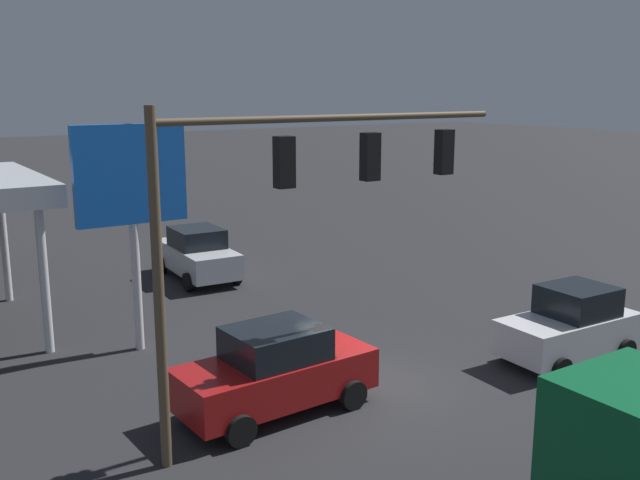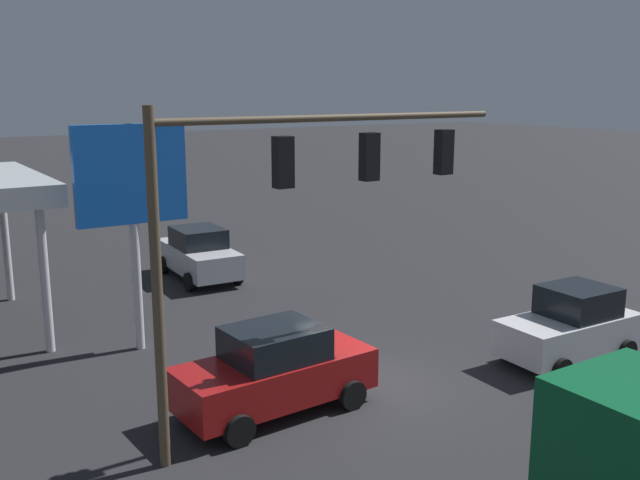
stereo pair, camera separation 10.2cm
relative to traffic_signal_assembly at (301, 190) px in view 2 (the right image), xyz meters
name	(u,v)px [view 2 (the right image)]	position (x,y,z in m)	size (l,w,h in m)	color
ground_plane	(365,385)	(-2.33, -0.88, -5.01)	(200.00, 200.00, 0.00)	#262628
traffic_signal_assembly	(301,190)	(0.00, 0.00, 0.00)	(8.09, 0.43, 6.70)	brown
price_sign	(132,185)	(1.35, -6.26, -0.49)	(2.95, 0.27, 6.09)	silver
hatchback_crossing	(570,326)	(-7.74, 0.72, -4.06)	(3.85, 2.06, 1.97)	silver
sedan_waiting	(275,370)	(0.16, -0.86, -4.06)	(4.49, 2.24, 1.93)	maroon
sedan_far	(199,254)	(-2.99, -12.20, -4.06)	(2.22, 4.48, 1.93)	silver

